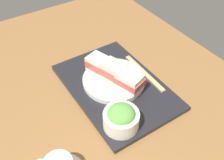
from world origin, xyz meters
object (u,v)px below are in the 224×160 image
sandwich_plate (114,80)px  sandwich_far (99,64)px  sandwich_middle (114,71)px  chopsticks_pair (144,73)px  salad_bowl (121,118)px  sandwich_near (130,81)px

sandwich_plate → sandwich_far: 7.58cm
sandwich_plate → sandwich_far: (6.45, 1.92, 3.48)cm
sandwich_middle → chopsticks_pair: sandwich_middle is taller
sandwich_middle → chopsticks_pair: (-2.44, -11.49, -4.46)cm
sandwich_plate → chopsticks_pair: sandwich_plate is taller
sandwich_far → chopsticks_pair: 16.58cm
salad_bowl → chopsticks_pair: (14.29, -19.99, -3.21)cm
sandwich_plate → sandwich_near: (-6.45, -1.92, 3.74)cm
sandwich_near → sandwich_plate: bearing=16.6°
sandwich_far → chopsticks_pair: bearing=-123.6°
sandwich_plate → sandwich_middle: (-0.00, 0.00, 3.93)cm
sandwich_plate → sandwich_far: sandwich_far is taller
sandwich_middle → sandwich_far: size_ratio=1.01×
sandwich_plate → salad_bowl: 18.96cm
sandwich_near → chopsticks_pair: 11.22cm
sandwich_plate → chopsticks_pair: size_ratio=0.99×
salad_bowl → chopsticks_pair: 24.78cm
salad_bowl → chopsticks_pair: size_ratio=0.49×
sandwich_far → salad_bowl: bearing=164.2°
sandwich_near → salad_bowl: (-10.28, 10.42, -1.06)cm
sandwich_plate → sandwich_middle: 3.93cm
sandwich_middle → sandwich_far: sandwich_middle is taller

